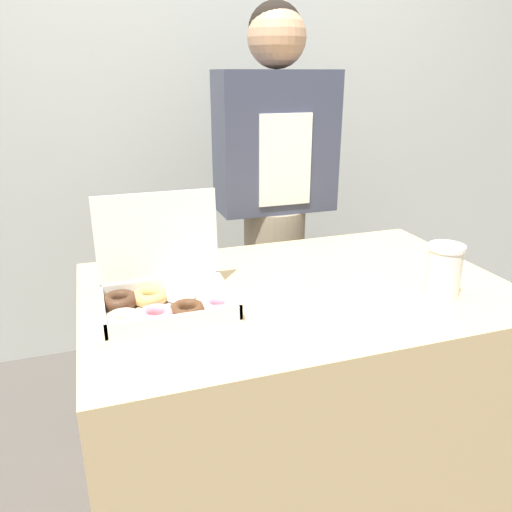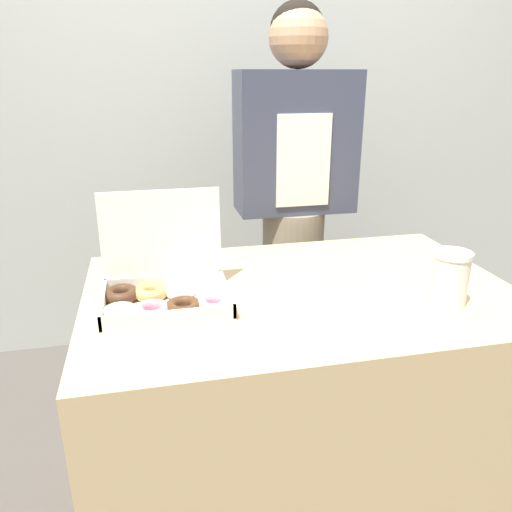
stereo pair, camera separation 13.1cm
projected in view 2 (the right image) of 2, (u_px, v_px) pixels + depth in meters
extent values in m
plane|color=#4C4742|center=(294.00, 497.00, 1.67)|extent=(14.00, 14.00, 0.00)
cube|color=#B2B7B2|center=(226.00, 80.00, 2.35)|extent=(10.00, 0.05, 2.60)
cube|color=tan|center=(297.00, 402.00, 1.54)|extent=(1.19, 0.78, 0.76)
cube|color=white|center=(167.00, 305.00, 1.30)|extent=(0.32, 0.24, 0.01)
cube|color=white|center=(103.00, 304.00, 1.26)|extent=(0.01, 0.24, 0.04)
cube|color=white|center=(227.00, 292.00, 1.32)|extent=(0.01, 0.24, 0.04)
cube|color=white|center=(169.00, 318.00, 1.18)|extent=(0.32, 0.01, 0.04)
cube|color=white|center=(165.00, 281.00, 1.39)|extent=(0.32, 0.01, 0.04)
cube|color=white|center=(161.00, 233.00, 1.36)|extent=(0.32, 0.02, 0.24)
torus|color=silver|center=(120.00, 313.00, 1.22)|extent=(0.11, 0.11, 0.03)
torus|color=#422819|center=(121.00, 294.00, 1.32)|extent=(0.13, 0.13, 0.03)
torus|color=pink|center=(152.00, 310.00, 1.23)|extent=(0.13, 0.13, 0.03)
torus|color=tan|center=(151.00, 292.00, 1.33)|extent=(0.11, 0.11, 0.03)
torus|color=#4C2D19|center=(183.00, 307.00, 1.25)|extent=(0.11, 0.11, 0.03)
torus|color=white|center=(180.00, 290.00, 1.35)|extent=(0.11, 0.11, 0.03)
torus|color=pink|center=(214.00, 304.00, 1.26)|extent=(0.11, 0.11, 0.03)
cylinder|color=silver|center=(450.00, 281.00, 1.29)|extent=(0.09, 0.09, 0.13)
cylinder|color=white|center=(454.00, 254.00, 1.26)|extent=(0.10, 0.10, 0.01)
cylinder|color=gray|center=(291.00, 301.00, 2.15)|extent=(0.25, 0.25, 0.81)
cube|color=#383D51|center=(296.00, 143.00, 1.92)|extent=(0.46, 0.21, 0.53)
cube|color=silver|center=(304.00, 161.00, 1.84)|extent=(0.21, 0.01, 0.34)
sphere|color=tan|center=(298.00, 37.00, 1.79)|extent=(0.22, 0.22, 0.22)
sphere|color=black|center=(297.00, 29.00, 1.80)|extent=(0.20, 0.20, 0.20)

